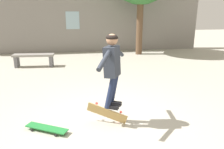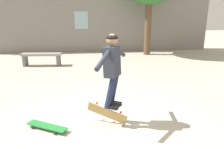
{
  "view_description": "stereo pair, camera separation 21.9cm",
  "coord_description": "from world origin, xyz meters",
  "px_view_note": "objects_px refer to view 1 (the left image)",
  "views": [
    {
      "loc": [
        -0.64,
        -3.93,
        2.2
      ],
      "look_at": [
        0.04,
        -0.07,
        1.04
      ],
      "focal_mm": 35.0,
      "sensor_mm": 36.0,
      "label": 1
    },
    {
      "loc": [
        -0.43,
        -3.96,
        2.2
      ],
      "look_at": [
        0.04,
        -0.07,
        1.04
      ],
      "focal_mm": 35.0,
      "sensor_mm": 36.0,
      "label": 2
    }
  ],
  "objects_px": {
    "skater": "(112,65)",
    "skateboard_resting": "(47,128)",
    "park_bench": "(34,58)",
    "skateboard_flipping": "(107,113)"
  },
  "relations": [
    {
      "from": "park_bench",
      "to": "skateboard_flipping",
      "type": "xyz_separation_m",
      "value": [
        2.2,
        -5.08,
        -0.15
      ]
    },
    {
      "from": "skateboard_flipping",
      "to": "skateboard_resting",
      "type": "distance_m",
      "value": 1.18
    },
    {
      "from": "park_bench",
      "to": "skater",
      "type": "distance_m",
      "value": 5.68
    },
    {
      "from": "skater",
      "to": "skateboard_resting",
      "type": "relative_size",
      "value": 1.71
    },
    {
      "from": "skater",
      "to": "skateboard_flipping",
      "type": "height_order",
      "value": "skater"
    },
    {
      "from": "skateboard_resting",
      "to": "skater",
      "type": "bearing_deg",
      "value": 32.44
    },
    {
      "from": "skateboard_flipping",
      "to": "skateboard_resting",
      "type": "bearing_deg",
      "value": -153.61
    },
    {
      "from": "skater",
      "to": "skateboard_resting",
      "type": "height_order",
      "value": "skater"
    },
    {
      "from": "park_bench",
      "to": "skateboard_flipping",
      "type": "distance_m",
      "value": 5.53
    },
    {
      "from": "park_bench",
      "to": "skater",
      "type": "xyz_separation_m",
      "value": [
        2.29,
        -5.13,
        0.85
      ]
    }
  ]
}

